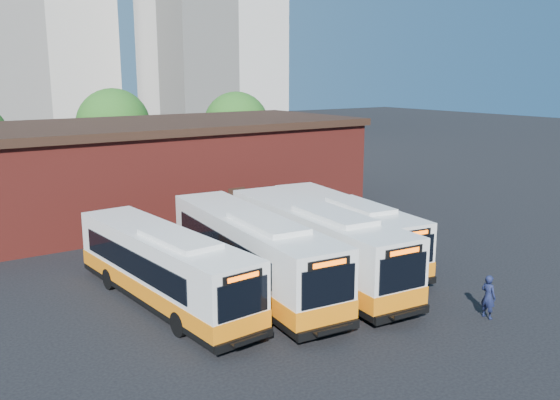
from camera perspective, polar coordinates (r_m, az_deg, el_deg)
ground at (r=26.23m, az=5.80°, el=-9.48°), size 220.00×220.00×0.00m
bus_west at (r=25.63m, az=-11.13°, el=-6.62°), size 3.40×12.23×3.29m
bus_midwest at (r=26.82m, az=-2.75°, el=-5.28°), size 3.90×13.23×3.56m
bus_mideast at (r=28.21m, az=3.38°, el=-4.41°), size 3.86×13.23×3.56m
bus_east at (r=31.46m, az=6.19°, el=-2.97°), size 4.02×12.15×3.26m
transit_worker at (r=25.33m, az=19.41°, el=-8.76°), size 0.43×0.66×1.79m
depot_building at (r=42.16m, az=-11.93°, el=3.14°), size 28.60×12.60×6.40m
tree_mid at (r=55.68m, az=-15.72°, el=6.96°), size 6.56×6.56×8.36m
tree_east at (r=57.53m, az=-4.22°, el=7.27°), size 6.24×6.24×7.96m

